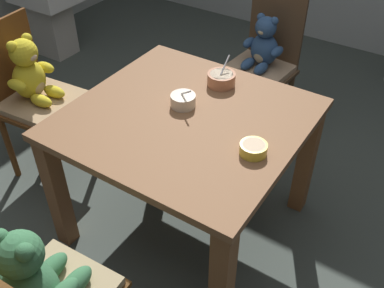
{
  "coord_description": "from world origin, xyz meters",
  "views": [
    {
      "loc": [
        0.91,
        -1.35,
        1.87
      ],
      "look_at": [
        0.0,
        0.05,
        0.51
      ],
      "focal_mm": 41.67,
      "sensor_mm": 36.0,
      "label": 1
    }
  ],
  "objects": [
    {
      "name": "ground_plane",
      "position": [
        0.0,
        0.0,
        -0.02
      ],
      "size": [
        5.2,
        5.2,
        0.04
      ],
      "color": "#424B45"
    },
    {
      "name": "dining_table",
      "position": [
        0.0,
        0.0,
        0.58
      ],
      "size": [
        1.02,
        0.98,
        0.71
      ],
      "color": "brown",
      "rests_on": "ground_plane"
    },
    {
      "name": "teddy_chair_far_center",
      "position": [
        -0.07,
        0.94,
        0.54
      ],
      "size": [
        0.43,
        0.44,
        0.92
      ],
      "rotation": [
        0.0,
        0.0,
        -1.66
      ],
      "color": "#4E3925",
      "rests_on": "ground_plane"
    },
    {
      "name": "porridge_bowl_yellow_near_right",
      "position": [
        0.37,
        -0.07,
        0.73
      ],
      "size": [
        0.11,
        0.11,
        0.05
      ],
      "color": "yellow",
      "rests_on": "dining_table"
    },
    {
      "name": "porridge_bowl_cream_center",
      "position": [
        -0.06,
        0.06,
        0.74
      ],
      "size": [
        0.12,
        0.12,
        0.11
      ],
      "color": "beige",
      "rests_on": "dining_table"
    },
    {
      "name": "teddy_chair_near_left",
      "position": [
        -0.96,
        -0.07,
        0.56
      ],
      "size": [
        0.45,
        0.45,
        0.92
      ],
      "rotation": [
        0.0,
        0.0,
        0.09
      ],
      "color": "#5A3315",
      "rests_on": "ground_plane"
    },
    {
      "name": "porridge_bowl_terracotta_far_center",
      "position": [
        -0.0,
        0.31,
        0.74
      ],
      "size": [
        0.14,
        0.15,
        0.13
      ],
      "color": "#B3704E",
      "rests_on": "dining_table"
    }
  ]
}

